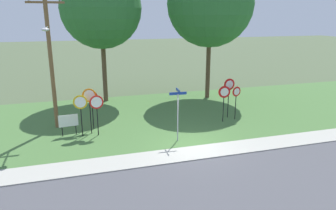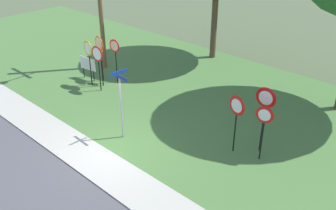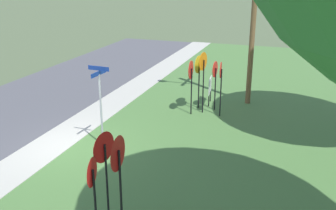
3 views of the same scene
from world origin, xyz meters
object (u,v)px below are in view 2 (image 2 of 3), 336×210
object	(u,v)px
stop_sign_far_right	(100,50)
yield_sign_far_left	(265,104)
stop_sign_near_left	(115,52)
stop_sign_far_left	(88,53)
stop_sign_near_right	(101,52)
notice_board	(88,65)
yield_sign_near_left	(264,121)
stop_sign_far_center	(98,59)
street_name_post	(121,99)
yield_sign_near_right	(236,111)

from	to	relation	value
stop_sign_far_right	yield_sign_far_left	world-z (taller)	stop_sign_far_right
stop_sign_near_left	stop_sign_far_left	distance (m)	1.36
stop_sign_near_right	yield_sign_far_left	distance (m)	9.68
notice_board	yield_sign_near_left	bearing A→B (deg)	-8.37
yield_sign_near_left	notice_board	world-z (taller)	yield_sign_near_left
stop_sign_far_center	stop_sign_far_right	world-z (taller)	stop_sign_far_right
stop_sign_far_left	yield_sign_far_left	xyz separation A→B (m)	(9.68, 0.75, 0.25)
stop_sign_far_right	yield_sign_near_left	xyz separation A→B (m)	(9.45, -0.08, -0.34)
stop_sign_far_right	stop_sign_far_center	bearing A→B (deg)	-40.31
stop_sign_near_left	notice_board	distance (m)	1.87
stop_sign_near_left	stop_sign_far_right	world-z (taller)	stop_sign_far_right
yield_sign_far_left	street_name_post	world-z (taller)	street_name_post
yield_sign_near_left	yield_sign_near_right	bearing A→B (deg)	-177.09
yield_sign_far_left	notice_board	size ratio (longest dim) A/B	2.17
stop_sign_near_right	yield_sign_far_left	bearing A→B (deg)	4.83
stop_sign_far_right	notice_board	distance (m)	1.72
stop_sign_far_left	yield_sign_near_left	distance (m)	9.98
stop_sign_near_right	street_name_post	size ratio (longest dim) A/B	0.76
stop_sign_near_left	yield_sign_far_left	distance (m)	8.98
yield_sign_far_left	street_name_post	xyz separation A→B (m)	(-4.62, -2.96, -0.29)
stop_sign_far_left	stop_sign_near_right	bearing A→B (deg)	97.42
stop_sign_far_right	yield_sign_near_left	size ratio (longest dim) A/B	1.21
yield_sign_near_right	notice_board	world-z (taller)	yield_sign_near_right
yield_sign_near_right	stop_sign_far_center	bearing A→B (deg)	-167.92
stop_sign_far_center	yield_sign_far_left	world-z (taller)	yield_sign_far_left
stop_sign_near_left	stop_sign_far_center	xyz separation A→B (m)	(0.18, -1.26, 0.02)
stop_sign_near_right	notice_board	bearing A→B (deg)	-148.13
yield_sign_far_left	notice_board	xyz separation A→B (m)	(-10.41, -0.37, -1.21)
yield_sign_near_left	notice_board	size ratio (longest dim) A/B	1.80
stop_sign_near_right	street_name_post	distance (m)	5.86
stop_sign_far_left	notice_board	bearing A→B (deg)	160.38
stop_sign_far_center	notice_board	distance (m)	1.93
yield_sign_near_left	yield_sign_far_left	bearing A→B (deg)	110.12
yield_sign_far_left	street_name_post	distance (m)	5.50
stop_sign_near_right	stop_sign_far_right	size ratio (longest dim) A/B	0.82
yield_sign_near_left	stop_sign_far_center	bearing A→B (deg)	171.49
yield_sign_near_left	street_name_post	size ratio (longest dim) A/B	0.76
stop_sign_near_right	yield_sign_near_left	xyz separation A→B (m)	(9.96, -0.50, 0.04)
stop_sign_near_right	street_name_post	world-z (taller)	street_name_post
street_name_post	notice_board	world-z (taller)	street_name_post
stop_sign_near_left	stop_sign_near_right	distance (m)	0.81
stop_sign_far_left	notice_board	xyz separation A→B (m)	(-0.73, 0.38, -0.96)
stop_sign_near_right	stop_sign_far_center	size ratio (longest dim) A/B	0.94
stop_sign_near_right	stop_sign_far_right	xyz separation A→B (m)	(0.52, -0.43, 0.38)
yield_sign_near_left	street_name_post	world-z (taller)	street_name_post
stop_sign_near_right	stop_sign_far_center	xyz separation A→B (m)	(0.88, -0.86, 0.13)
stop_sign_near_left	stop_sign_near_right	xyz separation A→B (m)	(-0.70, -0.40, -0.10)
yield_sign_near_left	street_name_post	xyz separation A→B (m)	(-4.92, -2.46, 0.09)
yield_sign_near_right	street_name_post	distance (m)	4.48
yield_sign_near_left	notice_board	xyz separation A→B (m)	(-10.71, 0.13, -0.83)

